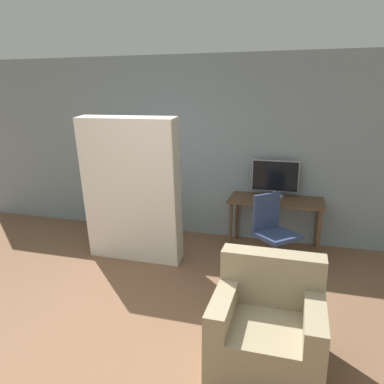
{
  "coord_description": "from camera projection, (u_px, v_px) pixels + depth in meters",
  "views": [
    {
      "loc": [
        1.45,
        -2.17,
        2.1
      ],
      "look_at": [
        0.29,
        1.79,
        1.05
      ],
      "focal_mm": 35.0,
      "sensor_mm": 36.0,
      "label": 1
    }
  ],
  "objects": [
    {
      "name": "ground_plane",
      "position": [
        92.0,
        373.0,
        2.93
      ],
      "size": [
        16.0,
        16.0,
        0.0
      ],
      "primitive_type": "plane",
      "color": "brown"
    },
    {
      "name": "wall_back",
      "position": [
        201.0,
        148.0,
        5.65
      ],
      "size": [
        8.0,
        0.06,
        2.7
      ],
      "color": "gray",
      "rests_on": "ground"
    },
    {
      "name": "desk",
      "position": [
        276.0,
        206.0,
        5.18
      ],
      "size": [
        1.28,
        0.63,
        0.73
      ],
      "color": "brown",
      "rests_on": "ground"
    },
    {
      "name": "monitor",
      "position": [
        275.0,
        178.0,
        5.27
      ],
      "size": [
        0.65,
        0.25,
        0.51
      ],
      "color": "#B7B7BC",
      "rests_on": "desk"
    },
    {
      "name": "office_chair",
      "position": [
        273.0,
        241.0,
        4.57
      ],
      "size": [
        0.62,
        0.62,
        0.96
      ],
      "color": "#4C4C51",
      "rests_on": "ground"
    },
    {
      "name": "bookshelf",
      "position": [
        119.0,
        182.0,
        6.01
      ],
      "size": [
        0.7,
        0.28,
        1.62
      ],
      "color": "brown",
      "rests_on": "ground"
    },
    {
      "name": "mattress_near",
      "position": [
        132.0,
        191.0,
        4.74
      ],
      "size": [
        1.25,
        0.44,
        1.88
      ],
      "color": "silver",
      "rests_on": "ground"
    },
    {
      "name": "armchair",
      "position": [
        268.0,
        326.0,
        2.99
      ],
      "size": [
        0.85,
        0.8,
        0.85
      ],
      "color": "gray",
      "rests_on": "ground"
    }
  ]
}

